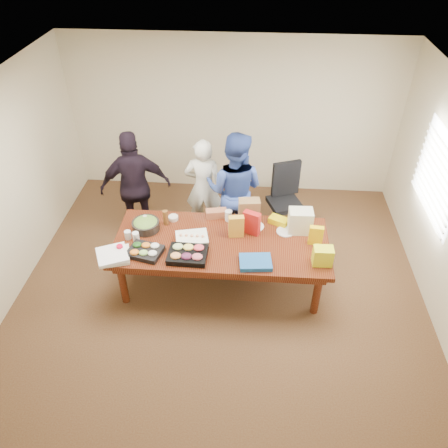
# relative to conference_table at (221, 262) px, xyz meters

# --- Properties ---
(floor) EXTENTS (5.50, 5.00, 0.02)m
(floor) POSITION_rel_conference_table_xyz_m (0.00, 0.00, -0.39)
(floor) COLOR #47301E
(floor) RESTS_ON ground
(ceiling) EXTENTS (5.50, 5.00, 0.02)m
(ceiling) POSITION_rel_conference_table_xyz_m (0.00, 0.00, 2.33)
(ceiling) COLOR white
(ceiling) RESTS_ON wall_back
(wall_back) EXTENTS (5.50, 0.04, 2.70)m
(wall_back) POSITION_rel_conference_table_xyz_m (0.00, 2.50, 0.98)
(wall_back) COLOR beige
(wall_back) RESTS_ON floor
(wall_front) EXTENTS (5.50, 0.04, 2.70)m
(wall_front) POSITION_rel_conference_table_xyz_m (0.00, -2.50, 0.98)
(wall_front) COLOR beige
(wall_front) RESTS_ON floor
(wall_left) EXTENTS (0.04, 5.00, 2.70)m
(wall_left) POSITION_rel_conference_table_xyz_m (-2.75, 0.00, 0.98)
(wall_left) COLOR beige
(wall_left) RESTS_ON floor
(window_panel) EXTENTS (0.03, 1.40, 1.10)m
(window_panel) POSITION_rel_conference_table_xyz_m (2.72, 0.60, 1.12)
(window_panel) COLOR white
(window_panel) RESTS_ON wall_right
(window_blinds) EXTENTS (0.04, 1.36, 1.00)m
(window_blinds) POSITION_rel_conference_table_xyz_m (2.68, 0.60, 1.12)
(window_blinds) COLOR beige
(window_blinds) RESTS_ON wall_right
(conference_table) EXTENTS (2.80, 1.20, 0.75)m
(conference_table) POSITION_rel_conference_table_xyz_m (0.00, 0.00, 0.00)
(conference_table) COLOR #4C1C0F
(conference_table) RESTS_ON floor
(office_chair) EXTENTS (0.70, 0.70, 1.06)m
(office_chair) POSITION_rel_conference_table_xyz_m (0.89, 1.29, 0.16)
(office_chair) COLOR black
(office_chair) RESTS_ON floor
(person_center) EXTENTS (0.59, 0.39, 1.59)m
(person_center) POSITION_rel_conference_table_xyz_m (-0.36, 1.19, 0.42)
(person_center) COLOR silver
(person_center) RESTS_ON floor
(person_right) EXTENTS (1.00, 0.85, 1.81)m
(person_right) POSITION_rel_conference_table_xyz_m (0.12, 0.99, 0.53)
(person_right) COLOR #314B9C
(person_right) RESTS_ON floor
(person_left) EXTENTS (1.11, 0.69, 1.76)m
(person_left) POSITION_rel_conference_table_xyz_m (-1.36, 1.00, 0.51)
(person_left) COLOR black
(person_left) RESTS_ON floor
(veggie_tray) EXTENTS (0.48, 0.41, 0.06)m
(veggie_tray) POSITION_rel_conference_table_xyz_m (-0.94, -0.31, 0.41)
(veggie_tray) COLOR black
(veggie_tray) RESTS_ON conference_table
(fruit_tray) EXTENTS (0.49, 0.39, 0.07)m
(fruit_tray) POSITION_rel_conference_table_xyz_m (-0.39, -0.34, 0.41)
(fruit_tray) COLOR black
(fruit_tray) RESTS_ON conference_table
(sheet_cake) EXTENTS (0.47, 0.39, 0.07)m
(sheet_cake) POSITION_rel_conference_table_xyz_m (-0.38, -0.02, 0.41)
(sheet_cake) COLOR white
(sheet_cake) RESTS_ON conference_table
(salad_bowl) EXTENTS (0.38, 0.38, 0.12)m
(salad_bowl) POSITION_rel_conference_table_xyz_m (-1.03, 0.18, 0.43)
(salad_bowl) COLOR black
(salad_bowl) RESTS_ON conference_table
(chip_bag_blue) EXTENTS (0.42, 0.33, 0.06)m
(chip_bag_blue) POSITION_rel_conference_table_xyz_m (0.45, -0.40, 0.40)
(chip_bag_blue) COLOR #19539B
(chip_bag_blue) RESTS_ON conference_table
(chip_bag_red) EXTENTS (0.24, 0.18, 0.33)m
(chip_bag_red) POSITION_rel_conference_table_xyz_m (0.39, 0.20, 0.54)
(chip_bag_red) COLOR #AB1A17
(chip_bag_red) RESTS_ON conference_table
(chip_bag_yellow) EXTENTS (0.18, 0.09, 0.27)m
(chip_bag_yellow) POSITION_rel_conference_table_xyz_m (1.21, 0.04, 0.51)
(chip_bag_yellow) COLOR yellow
(chip_bag_yellow) RESTS_ON conference_table
(chip_bag_orange) EXTENTS (0.21, 0.12, 0.31)m
(chip_bag_orange) POSITION_rel_conference_table_xyz_m (0.19, 0.12, 0.53)
(chip_bag_orange) COLOR gold
(chip_bag_orange) RESTS_ON conference_table
(mayo_jar) EXTENTS (0.12, 0.12, 0.15)m
(mayo_jar) POSITION_rel_conference_table_xyz_m (0.06, 0.46, 0.45)
(mayo_jar) COLOR white
(mayo_jar) RESTS_ON conference_table
(mustard_bottle) EXTENTS (0.05, 0.05, 0.15)m
(mustard_bottle) POSITION_rel_conference_table_xyz_m (0.21, 0.30, 0.45)
(mustard_bottle) COLOR yellow
(mustard_bottle) RESTS_ON conference_table
(dressing_bottle) EXTENTS (0.09, 0.09, 0.22)m
(dressing_bottle) POSITION_rel_conference_table_xyz_m (-0.78, 0.30, 0.49)
(dressing_bottle) COLOR brown
(dressing_bottle) RESTS_ON conference_table
(ranch_bottle) EXTENTS (0.06, 0.06, 0.16)m
(ranch_bottle) POSITION_rel_conference_table_xyz_m (-1.05, 0.25, 0.46)
(ranch_bottle) COLOR beige
(ranch_bottle) RESTS_ON conference_table
(banana_bunch) EXTENTS (0.30, 0.25, 0.09)m
(banana_bunch) POSITION_rel_conference_table_xyz_m (0.75, 0.44, 0.42)
(banana_bunch) COLOR #E2C905
(banana_bunch) RESTS_ON conference_table
(bread_loaf) EXTENTS (0.31, 0.18, 0.12)m
(bread_loaf) POSITION_rel_conference_table_xyz_m (-0.11, 0.52, 0.43)
(bread_loaf) COLOR #A15C3C
(bread_loaf) RESTS_ON conference_table
(kraft_bag) EXTENTS (0.30, 0.19, 0.37)m
(kraft_bag) POSITION_rel_conference_table_xyz_m (0.34, 0.43, 0.56)
(kraft_bag) COLOR brown
(kraft_bag) RESTS_ON conference_table
(red_cup) EXTENTS (0.09, 0.09, 0.11)m
(red_cup) POSITION_rel_conference_table_xyz_m (-1.25, -0.31, 0.43)
(red_cup) COLOR red
(red_cup) RESTS_ON conference_table
(clear_cup_a) EXTENTS (0.10, 0.10, 0.12)m
(clear_cup_a) POSITION_rel_conference_table_xyz_m (-1.22, -0.04, 0.43)
(clear_cup_a) COLOR silver
(clear_cup_a) RESTS_ON conference_table
(clear_cup_b) EXTENTS (0.09, 0.09, 0.12)m
(clear_cup_b) POSITION_rel_conference_table_xyz_m (-1.11, -0.06, 0.43)
(clear_cup_b) COLOR white
(clear_cup_b) RESTS_ON conference_table
(pizza_box_lower) EXTENTS (0.45, 0.45, 0.04)m
(pizza_box_lower) POSITION_rel_conference_table_xyz_m (-1.30, -0.41, 0.40)
(pizza_box_lower) COLOR silver
(pizza_box_lower) RESTS_ON conference_table
(pizza_box_upper) EXTENTS (0.48, 0.48, 0.04)m
(pizza_box_upper) POSITION_rel_conference_table_xyz_m (-1.32, -0.44, 0.44)
(pizza_box_upper) COLOR white
(pizza_box_upper) RESTS_ON pizza_box_lower
(plate_a) EXTENTS (0.30, 0.30, 0.01)m
(plate_a) POSITION_rel_conference_table_xyz_m (0.84, 0.25, 0.38)
(plate_a) COLOR silver
(plate_a) RESTS_ON conference_table
(plate_b) EXTENTS (0.27, 0.27, 0.01)m
(plate_b) POSITION_rel_conference_table_xyz_m (0.44, 0.34, 0.38)
(plate_b) COLOR white
(plate_b) RESTS_ON conference_table
(dip_bowl_a) EXTENTS (0.17, 0.17, 0.06)m
(dip_bowl_a) POSITION_rel_conference_table_xyz_m (0.22, 0.28, 0.40)
(dip_bowl_a) COLOR beige
(dip_bowl_a) RESTS_ON conference_table
(dip_bowl_b) EXTENTS (0.15, 0.15, 0.05)m
(dip_bowl_b) POSITION_rel_conference_table_xyz_m (-0.70, 0.41, 0.40)
(dip_bowl_b) COLOR silver
(dip_bowl_b) RESTS_ON conference_table
(grocery_bag_white) EXTENTS (0.32, 0.23, 0.33)m
(grocery_bag_white) POSITION_rel_conference_table_xyz_m (1.02, 0.29, 0.54)
(grocery_bag_white) COLOR silver
(grocery_bag_white) RESTS_ON conference_table
(grocery_bag_yellow) EXTENTS (0.24, 0.17, 0.24)m
(grocery_bag_yellow) POSITION_rel_conference_table_xyz_m (1.26, -0.33, 0.49)
(grocery_bag_yellow) COLOR yellow
(grocery_bag_yellow) RESTS_ON conference_table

